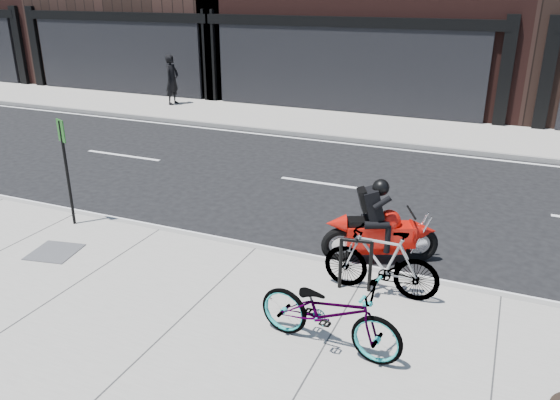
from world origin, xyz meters
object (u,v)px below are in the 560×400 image
at_px(pedestrian, 172,80).
at_px(bike_rack, 356,260).
at_px(sign_post, 66,163).
at_px(bicycle_front, 329,312).
at_px(motorcycle, 386,229).
at_px(bicycle_rear, 381,262).
at_px(utility_grate, 55,252).

bearing_deg(pedestrian, bike_rack, -137.02).
distance_m(pedestrian, sign_post, 11.53).
distance_m(bicycle_front, pedestrian, 16.09).
bearing_deg(bicycle_front, bike_rack, 9.92).
relative_size(motorcycle, pedestrian, 0.99).
height_order(bike_rack, sign_post, sign_post).
relative_size(bike_rack, bicycle_front, 0.43).
bearing_deg(sign_post, bicycle_front, 6.37).
height_order(bike_rack, pedestrian, pedestrian).
bearing_deg(bike_rack, pedestrian, 133.87).
bearing_deg(bike_rack, bicycle_rear, 7.20).
height_order(bike_rack, bicycle_front, bicycle_front).
relative_size(utility_grate, sign_post, 0.37).
xyz_separation_m(bicycle_rear, pedestrian, (-10.70, 10.71, 0.42)).
xyz_separation_m(bike_rack, sign_post, (-5.61, 0.25, 0.72)).
bearing_deg(bicycle_front, sign_post, 79.57).
bearing_deg(bike_rack, motorcycle, 83.68).
height_order(motorcycle, sign_post, sign_post).
xyz_separation_m(bike_rack, pedestrian, (-10.34, 10.76, 0.45)).
bearing_deg(utility_grate, pedestrian, 114.50).
xyz_separation_m(bicycle_front, utility_grate, (-5.14, 0.64, -0.49)).
bearing_deg(utility_grate, motorcycle, 22.58).
distance_m(motorcycle, utility_grate, 5.65).
bearing_deg(utility_grate, sign_post, 117.29).
distance_m(bike_rack, bicycle_rear, 0.37).
bearing_deg(bike_rack, utility_grate, -170.52).
xyz_separation_m(bike_rack, utility_grate, (-5.05, -0.84, -0.48)).
distance_m(bicycle_front, motorcycle, 2.81).
height_order(bike_rack, bicycle_rear, bicycle_rear).
bearing_deg(bicycle_rear, bicycle_front, -9.89).
height_order(bicycle_front, utility_grate, bicycle_front).
bearing_deg(bicycle_rear, pedestrian, -134.73).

